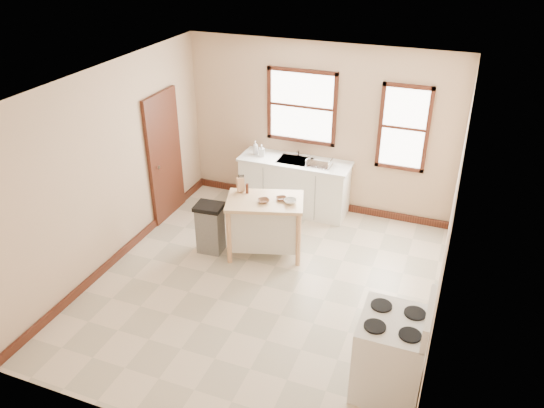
{
  "coord_description": "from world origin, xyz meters",
  "views": [
    {
      "loc": [
        2.22,
        -5.41,
        4.45
      ],
      "look_at": [
        -0.01,
        0.4,
        1.07
      ],
      "focal_mm": 35.0,
      "sensor_mm": 36.0,
      "label": 1
    }
  ],
  "objects": [
    {
      "name": "wall_right",
      "position": [
        2.25,
        0.0,
        1.4
      ],
      "size": [
        0.04,
        5.0,
        2.8
      ],
      "primitive_type": "cube",
      "color": "tan",
      "rests_on": "ground"
    },
    {
      "name": "window_main",
      "position": [
        -0.3,
        2.48,
        1.75
      ],
      "size": [
        1.17,
        0.06,
        1.22
      ],
      "primitive_type": null,
      "color": "#36160E",
      "rests_on": "wall_back"
    },
    {
      "name": "floor",
      "position": [
        0.0,
        0.0,
        0.0
      ],
      "size": [
        5.0,
        5.0,
        0.0
      ],
      "primitive_type": "plane",
      "color": "#B3A88E",
      "rests_on": "ground"
    },
    {
      "name": "bowl_b",
      "position": [
        -0.05,
        0.87,
        0.91
      ],
      "size": [
        0.21,
        0.21,
        0.04
      ],
      "primitive_type": "imported",
      "rotation": [
        0.0,
        0.0,
        0.58
      ],
      "color": "brown",
      "rests_on": "kitchen_island"
    },
    {
      "name": "wall_back",
      "position": [
        0.0,
        2.5,
        1.4
      ],
      "size": [
        4.5,
        0.04,
        2.8
      ],
      "primitive_type": "cube",
      "color": "tan",
      "rests_on": "ground"
    },
    {
      "name": "soap_bottle_b",
      "position": [
        -0.88,
        2.17,
        1.02
      ],
      "size": [
        0.12,
        0.12,
        0.2
      ],
      "primitive_type": "imported",
      "rotation": [
        0.0,
        0.0,
        0.35
      ],
      "color": "#B2B2B2",
      "rests_on": "sink_counter"
    },
    {
      "name": "gas_stove",
      "position": [
        1.9,
        -1.17,
        0.59
      ],
      "size": [
        0.74,
        0.75,
        1.19
      ],
      "primitive_type": null,
      "color": "white",
      "rests_on": "ground"
    },
    {
      "name": "dish_rack",
      "position": [
        0.13,
        2.14,
        0.97
      ],
      "size": [
        0.44,
        0.36,
        0.1
      ],
      "primitive_type": null,
      "rotation": [
        0.0,
        0.0,
        -0.18
      ],
      "color": "silver",
      "rests_on": "sink_counter"
    },
    {
      "name": "trash_bin",
      "position": [
        -1.05,
        0.54,
        0.39
      ],
      "size": [
        0.42,
        0.36,
        0.78
      ],
      "primitive_type": null,
      "rotation": [
        0.0,
        0.0,
        0.08
      ],
      "color": "slate",
      "rests_on": "ground"
    },
    {
      "name": "knife_block",
      "position": [
        -0.7,
        0.91,
        0.99
      ],
      "size": [
        0.14,
        0.14,
        0.2
      ],
      "primitive_type": null,
      "rotation": [
        0.0,
        0.0,
        0.68
      ],
      "color": "tan",
      "rests_on": "kitchen_island"
    },
    {
      "name": "soap_bottle_a",
      "position": [
        -1.0,
        2.19,
        1.04
      ],
      "size": [
        0.11,
        0.11,
        0.24
      ],
      "primitive_type": "imported",
      "rotation": [
        0.0,
        0.0,
        0.17
      ],
      "color": "#B2B2B2",
      "rests_on": "sink_counter"
    },
    {
      "name": "bowl_c",
      "position": [
        0.1,
        0.82,
        0.92
      ],
      "size": [
        0.25,
        0.25,
        0.06
      ],
      "primitive_type": "imported",
      "rotation": [
        0.0,
        0.0,
        0.56
      ],
      "color": "silver",
      "rests_on": "kitchen_island"
    },
    {
      "name": "baseboard_left",
      "position": [
        -2.22,
        0.0,
        0.06
      ],
      "size": [
        0.04,
        5.0,
        0.12
      ],
      "primitive_type": "cube",
      "color": "#36160E",
      "rests_on": "ground"
    },
    {
      "name": "pepper_grinder",
      "position": [
        -0.59,
        0.88,
        0.97
      ],
      "size": [
        0.05,
        0.05,
        0.15
      ],
      "primitive_type": "cylinder",
      "rotation": [
        0.0,
        0.0,
        0.21
      ],
      "color": "#411C11",
      "rests_on": "kitchen_island"
    },
    {
      "name": "faucet",
      "position": [
        -0.3,
        2.38,
        1.03
      ],
      "size": [
        0.03,
        0.03,
        0.22
      ],
      "primitive_type": "cylinder",
      "color": "silver",
      "rests_on": "sink_counter"
    },
    {
      "name": "window_side",
      "position": [
        1.35,
        2.48,
        1.6
      ],
      "size": [
        0.77,
        0.06,
        1.37
      ],
      "primitive_type": null,
      "color": "#36160E",
      "rests_on": "wall_back"
    },
    {
      "name": "sink_counter",
      "position": [
        -0.3,
        2.2,
        0.46
      ],
      "size": [
        1.86,
        0.62,
        0.92
      ],
      "primitive_type": null,
      "color": "white",
      "rests_on": "ground"
    },
    {
      "name": "ceiling",
      "position": [
        0.0,
        0.0,
        2.8
      ],
      "size": [
        5.0,
        5.0,
        0.0
      ],
      "primitive_type": "plane",
      "rotation": [
        3.14,
        0.0,
        0.0
      ],
      "color": "white",
      "rests_on": "ground"
    },
    {
      "name": "bowl_a",
      "position": [
        -0.26,
        0.71,
        0.91
      ],
      "size": [
        0.23,
        0.23,
        0.04
      ],
      "primitive_type": "imported",
      "rotation": [
        0.0,
        0.0,
        0.69
      ],
      "color": "brown",
      "rests_on": "kitchen_island"
    },
    {
      "name": "wall_left",
      "position": [
        -2.25,
        0.0,
        1.4
      ],
      "size": [
        0.04,
        5.0,
        2.8
      ],
      "primitive_type": "cube",
      "color": "tan",
      "rests_on": "ground"
    },
    {
      "name": "baseboard_back",
      "position": [
        0.0,
        2.47,
        0.06
      ],
      "size": [
        4.5,
        0.04,
        0.12
      ],
      "primitive_type": "cube",
      "color": "#36160E",
      "rests_on": "ground"
    },
    {
      "name": "door_left",
      "position": [
        -2.21,
        1.3,
        1.05
      ],
      "size": [
        0.06,
        0.9,
        2.1
      ],
      "primitive_type": "cube",
      "color": "#36160E",
      "rests_on": "ground"
    },
    {
      "name": "kitchen_island",
      "position": [
        -0.27,
        0.78,
        0.45
      ],
      "size": [
        1.25,
        0.98,
        0.89
      ],
      "primitive_type": null,
      "rotation": [
        0.0,
        0.0,
        0.3
      ],
      "color": "#DFB183",
      "rests_on": "ground"
    }
  ]
}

